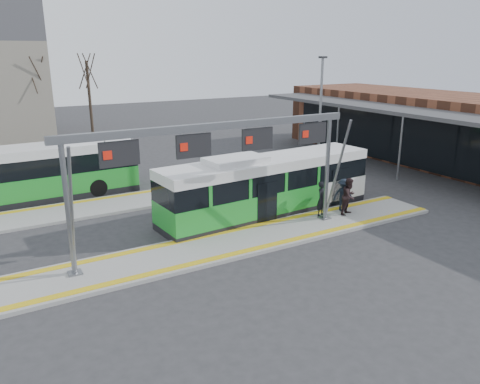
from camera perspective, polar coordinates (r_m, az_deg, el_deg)
The scene contains 15 objects.
ground at distance 20.52m, azimuth -1.12°, elevation -6.50°, with size 120.00×120.00×0.00m, color #2D2D30.
platform_main at distance 20.49m, azimuth -1.12°, elevation -6.31°, with size 22.00×3.00×0.15m, color gray.
platform_second at distance 26.27m, azimuth -17.47°, elevation -1.83°, with size 20.00×3.00×0.15m, color gray.
tactile_main at distance 20.45m, azimuth -1.12°, elevation -6.09°, with size 22.00×2.65×0.02m.
tactile_second at distance 27.32m, azimuth -18.05°, elevation -0.99°, with size 20.00×0.35×0.02m.
gantry at distance 19.29m, azimuth -2.47°, elevation 5.38°, with size 13.00×1.68×5.20m.
station_building at distance 37.55m, azimuth 26.15°, elevation 6.52°, with size 11.50×32.00×5.00m.
hero_bus at distance 23.98m, azimuth 3.36°, elevation 0.71°, with size 11.93×3.29×3.24m.
bg_bus_green at distance 28.62m, azimuth -24.80°, elevation 1.88°, with size 12.33×2.97×3.06m.
passenger_a at distance 23.75m, azimuth 9.94°, elevation -0.82°, with size 0.64×0.42×1.76m, color black.
passenger_b at distance 24.23m, azimuth 13.15°, elevation -0.50°, with size 0.92×0.71×1.89m, color black.
passenger_c at distance 24.73m, azimuth 12.47°, elevation -0.33°, with size 1.10×0.63×1.70m, color black.
tree_left at distance 47.17m, azimuth -23.66°, elevation 12.90°, with size 1.40×1.40×7.98m.
tree_mid at distance 48.51m, azimuth -18.12°, elevation 13.76°, with size 1.40×1.40×8.24m.
lamp_east at distance 29.96m, azimuth 9.72°, elevation 8.96°, with size 0.50×0.25×7.83m.
Camera 1 is at (-9.15, -16.48, 8.09)m, focal length 35.00 mm.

